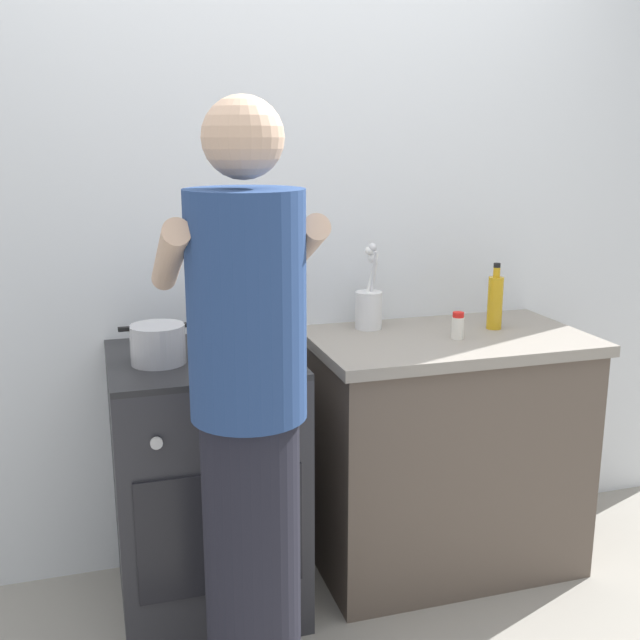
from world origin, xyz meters
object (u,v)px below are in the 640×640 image
at_px(pot, 158,344).
at_px(person, 249,429).
at_px(oil_bottle, 495,301).
at_px(mixing_bowl, 243,337).
at_px(stove_range, 206,482).
at_px(spice_bottle, 458,326).
at_px(utensil_crock, 369,305).

distance_m(pot, person, 0.58).
bearing_deg(person, oil_bottle, 30.48).
bearing_deg(mixing_bowl, person, -99.84).
xyz_separation_m(pot, mixing_bowl, (0.28, 0.04, -0.01)).
height_order(mixing_bowl, oil_bottle, oil_bottle).
bearing_deg(person, mixing_bowl, 80.16).
xyz_separation_m(mixing_bowl, oil_bottle, (0.96, 0.05, 0.05)).
bearing_deg(pot, mixing_bowl, 8.72).
height_order(pot, person, person).
bearing_deg(mixing_bowl, stove_range, -179.35).
bearing_deg(mixing_bowl, spice_bottle, -3.51).
xyz_separation_m(stove_range, utensil_crock, (0.66, 0.19, 0.54)).
bearing_deg(mixing_bowl, utensil_crock, 19.90).
bearing_deg(utensil_crock, spice_bottle, -43.15).
bearing_deg(stove_range, utensil_crock, 16.03).
bearing_deg(oil_bottle, person, -149.52).
xyz_separation_m(mixing_bowl, spice_bottle, (0.77, -0.05, -0.01)).
xyz_separation_m(pot, oil_bottle, (1.24, 0.09, 0.04)).
distance_m(spice_bottle, person, 1.02).
bearing_deg(utensil_crock, pot, -163.89).
height_order(utensil_crock, oil_bottle, utensil_crock).
bearing_deg(mixing_bowl, oil_bottle, 2.72).
bearing_deg(stove_range, spice_bottle, -2.87).
height_order(pot, spice_bottle, pot).
bearing_deg(stove_range, pot, -163.53).
bearing_deg(utensil_crock, stove_range, -163.97).
xyz_separation_m(stove_range, oil_bottle, (1.10, 0.05, 0.55)).
bearing_deg(pot, oil_bottle, 4.08).
relative_size(stove_range, mixing_bowl, 2.94).
xyz_separation_m(pot, utensil_crock, (0.80, 0.23, 0.03)).
relative_size(utensil_crock, spice_bottle, 3.32).
height_order(stove_range, spice_bottle, spice_bottle).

